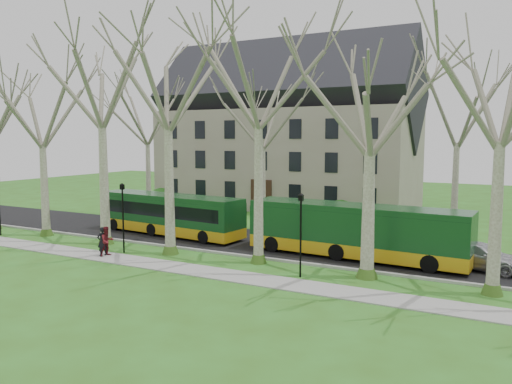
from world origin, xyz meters
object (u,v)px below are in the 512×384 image
at_px(bus_follow, 355,230).
at_px(sedan, 480,256).
at_px(bus_lead, 169,214).
at_px(pedestrian_a, 102,241).
at_px(pedestrian_b, 107,241).

bearing_deg(bus_follow, sedan, 8.26).
distance_m(bus_lead, pedestrian_a, 7.40).
bearing_deg(bus_follow, pedestrian_a, -150.49).
bearing_deg(pedestrian_b, bus_lead, 21.29).
bearing_deg(bus_follow, bus_lead, -179.12).
bearing_deg(pedestrian_a, sedan, 124.96).
xyz_separation_m(pedestrian_a, pedestrian_b, (0.24, 0.15, 0.01)).
relative_size(bus_follow, pedestrian_b, 7.31).
relative_size(bus_lead, pedestrian_b, 6.83).
xyz_separation_m(bus_follow, sedan, (6.81, 0.58, -0.92)).
relative_size(pedestrian_a, pedestrian_b, 0.99).
distance_m(pedestrian_a, pedestrian_b, 0.28).
distance_m(bus_lead, bus_follow, 14.33).
relative_size(sedan, pedestrian_b, 2.77).
bearing_deg(bus_lead, pedestrian_a, -79.28).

